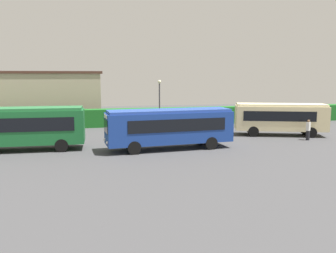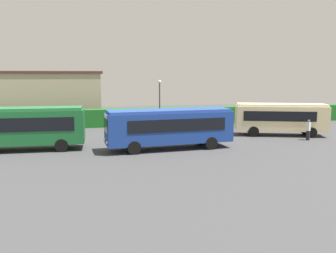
{
  "view_description": "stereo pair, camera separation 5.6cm",
  "coord_description": "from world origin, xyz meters",
  "px_view_note": "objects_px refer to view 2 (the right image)",
  "views": [
    {
      "loc": [
        -6.43,
        -28.06,
        5.76
      ],
      "look_at": [
        -0.09,
        0.59,
        1.51
      ],
      "focal_mm": 37.65,
      "sensor_mm": 36.0,
      "label": 1
    },
    {
      "loc": [
        -6.38,
        -28.07,
        5.76
      ],
      "look_at": [
        -0.09,
        0.59,
        1.51
      ],
      "focal_mm": 37.65,
      "sensor_mm": 36.0,
      "label": 2
    }
  ],
  "objects_px": {
    "person_left": "(178,132)",
    "person_right": "(308,129)",
    "bus_blue": "(169,126)",
    "lamppost": "(160,98)",
    "bus_green": "(26,126)",
    "bus_cream": "(281,117)",
    "person_center": "(257,122)"
  },
  "relations": [
    {
      "from": "bus_cream",
      "to": "lamppost",
      "type": "distance_m",
      "value": 12.63
    },
    {
      "from": "bus_cream",
      "to": "person_right",
      "type": "bearing_deg",
      "value": -49.43
    },
    {
      "from": "bus_cream",
      "to": "person_right",
      "type": "xyz_separation_m",
      "value": [
        1.14,
        -2.85,
        -0.79
      ]
    },
    {
      "from": "person_center",
      "to": "person_left",
      "type": "bearing_deg",
      "value": -114.9
    },
    {
      "from": "bus_blue",
      "to": "person_left",
      "type": "height_order",
      "value": "bus_blue"
    },
    {
      "from": "person_left",
      "to": "person_right",
      "type": "distance_m",
      "value": 11.89
    },
    {
      "from": "bus_green",
      "to": "bus_blue",
      "type": "height_order",
      "value": "bus_green"
    },
    {
      "from": "bus_green",
      "to": "person_center",
      "type": "distance_m",
      "value": 22.24
    },
    {
      "from": "person_center",
      "to": "bus_blue",
      "type": "bearing_deg",
      "value": -109.53
    },
    {
      "from": "bus_green",
      "to": "person_center",
      "type": "bearing_deg",
      "value": -166.03
    },
    {
      "from": "bus_green",
      "to": "bus_blue",
      "type": "relative_size",
      "value": 0.88
    },
    {
      "from": "bus_green",
      "to": "bus_blue",
      "type": "xyz_separation_m",
      "value": [
        10.96,
        -1.88,
        -0.1
      ]
    },
    {
      "from": "bus_cream",
      "to": "lamppost",
      "type": "relative_size",
      "value": 1.67
    },
    {
      "from": "bus_cream",
      "to": "person_right",
      "type": "height_order",
      "value": "bus_cream"
    },
    {
      "from": "bus_blue",
      "to": "person_center",
      "type": "height_order",
      "value": "bus_blue"
    },
    {
      "from": "person_right",
      "to": "lamppost",
      "type": "relative_size",
      "value": 0.35
    },
    {
      "from": "person_left",
      "to": "person_center",
      "type": "bearing_deg",
      "value": 172.48
    },
    {
      "from": "bus_blue",
      "to": "bus_green",
      "type": "bearing_deg",
      "value": -14.31
    },
    {
      "from": "bus_blue",
      "to": "lamppost",
      "type": "distance_m",
      "value": 10.78
    },
    {
      "from": "lamppost",
      "to": "person_right",
      "type": "bearing_deg",
      "value": -39.0
    },
    {
      "from": "bus_green",
      "to": "lamppost",
      "type": "height_order",
      "value": "lamppost"
    },
    {
      "from": "person_left",
      "to": "lamppost",
      "type": "relative_size",
      "value": 0.35
    },
    {
      "from": "bus_green",
      "to": "person_right",
      "type": "xyz_separation_m",
      "value": [
        24.0,
        -0.8,
        -0.92
      ]
    },
    {
      "from": "person_left",
      "to": "bus_cream",
      "type": "bearing_deg",
      "value": 157.06
    },
    {
      "from": "bus_cream",
      "to": "lamppost",
      "type": "bearing_deg",
      "value": 166.67
    },
    {
      "from": "person_right",
      "to": "lamppost",
      "type": "distance_m",
      "value": 15.3
    },
    {
      "from": "bus_blue",
      "to": "person_center",
      "type": "xyz_separation_m",
      "value": [
        10.75,
        6.6,
        -0.78
      ]
    },
    {
      "from": "bus_blue",
      "to": "lamppost",
      "type": "relative_size",
      "value": 1.92
    },
    {
      "from": "bus_cream",
      "to": "person_left",
      "type": "relative_size",
      "value": 4.76
    },
    {
      "from": "lamppost",
      "to": "bus_blue",
      "type": "bearing_deg",
      "value": -96.92
    },
    {
      "from": "lamppost",
      "to": "bus_green",
      "type": "bearing_deg",
      "value": -144.56
    },
    {
      "from": "person_left",
      "to": "lamppost",
      "type": "bearing_deg",
      "value": -124.47
    }
  ]
}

